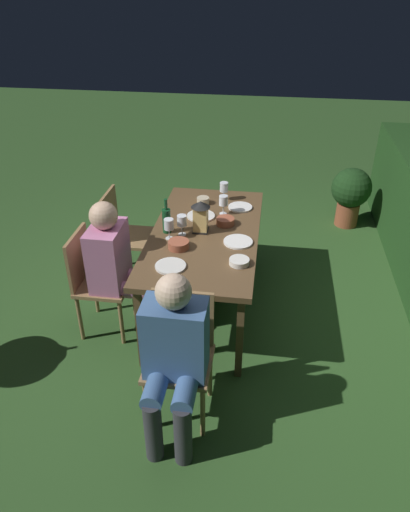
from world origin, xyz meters
name	(u,v)px	position (x,y,z in m)	size (l,w,h in m)	color
ground_plane	(205,306)	(0.00, 0.00, 0.00)	(16.00, 16.00, 0.00)	#2D5123
dining_table	(205,239)	(0.00, 0.00, 0.70)	(1.69, 0.86, 0.76)	brown
chair_side_left_b	(95,278)	(0.38, -0.82, 0.49)	(0.42, 0.40, 0.87)	#937047
person_in_pink	(117,264)	(0.38, -0.63, 0.64)	(0.38, 0.47, 1.15)	#C675A3
chair_head_far	(180,350)	(1.09, 0.00, 0.49)	(0.40, 0.42, 0.87)	#937047
person_in_blue	(174,354)	(1.29, 0.00, 0.64)	(0.48, 0.38, 1.15)	#426699
chair_side_left_a	(123,232)	(-0.38, -0.82, 0.49)	(0.42, 0.40, 0.87)	#937047
lantern_centerpiece	(201,215)	(-0.01, -0.04, 0.90)	(0.15, 0.15, 0.27)	black
green_bottle_on_table	(167,220)	(0.04, -0.30, 0.87)	(0.07, 0.07, 0.29)	#144723
wine_glass_a	(224,188)	(-0.64, 0.08, 0.87)	(0.08, 0.08, 0.17)	silver
wine_glass_b	(169,225)	(0.14, -0.26, 0.87)	(0.08, 0.08, 0.17)	silver
wine_glass_c	(223,201)	(-0.35, 0.11, 0.87)	(0.08, 0.08, 0.17)	silver
wine_glass_d	(182,221)	(0.06, -0.17, 0.87)	(0.08, 0.08, 0.17)	silver
plate_a	(238,242)	(0.13, 0.28, 0.76)	(0.23, 0.23, 0.01)	white
plate_b	(171,266)	(0.55, -0.17, 0.76)	(0.22, 0.22, 0.01)	silver
plate_c	(201,216)	(-0.27, -0.07, 0.76)	(0.24, 0.24, 0.01)	silver
plate_d	(240,207)	(-0.49, 0.25, 0.76)	(0.21, 0.21, 0.01)	white
bowl_olives	(203,200)	(-0.53, -0.09, 0.79)	(0.11, 0.11, 0.06)	#BCAD8E
bowl_bread	(239,261)	(0.44, 0.31, 0.78)	(0.15, 0.15, 0.04)	silver
bowl_salad	(179,244)	(0.28, -0.16, 0.79)	(0.16, 0.16, 0.06)	#9E5138
bowl_dip	(225,221)	(-0.15, 0.15, 0.79)	(0.15, 0.15, 0.06)	#9E5138
potted_plant_by_hedge	(351,192)	(-1.79, 1.40, 0.41)	(0.44, 0.44, 0.69)	brown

